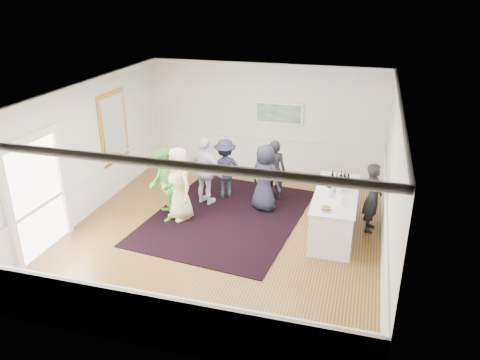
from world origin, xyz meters
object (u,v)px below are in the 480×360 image
(bartender, at_px, (373,198))
(guest_tan, at_px, (179,184))
(guest_dark_a, at_px, (225,168))
(guest_dark_b, at_px, (274,170))
(ice_bucket, at_px, (338,186))
(guest_lilac, at_px, (206,171))
(guest_navy, at_px, (265,178))
(serving_table, at_px, (335,213))
(nut_bowl, at_px, (326,209))
(guest_green, at_px, (164,184))

(bartender, distance_m, guest_tan, 4.48)
(guest_dark_a, distance_m, guest_dark_b, 1.28)
(guest_dark_b, bearing_deg, guest_tan, 40.57)
(bartender, bearing_deg, guest_dark_a, 80.85)
(bartender, distance_m, ice_bucket, 0.87)
(bartender, bearing_deg, guest_tan, 101.73)
(guest_lilac, distance_m, guest_navy, 1.52)
(guest_tan, bearing_deg, ice_bucket, 40.06)
(guest_tan, relative_size, guest_navy, 1.06)
(ice_bucket, bearing_deg, guest_navy, 160.77)
(serving_table, distance_m, nut_bowl, 1.10)
(guest_green, relative_size, guest_lilac, 1.01)
(guest_dark_a, bearing_deg, serving_table, 128.29)
(guest_dark_a, bearing_deg, nut_bowl, 113.13)
(guest_tan, xyz_separation_m, guest_green, (-0.34, -0.11, -0.01))
(guest_tan, bearing_deg, guest_lilac, 104.40)
(guest_lilac, height_order, guest_dark_b, guest_lilac)
(guest_navy, bearing_deg, guest_tan, 53.70)
(guest_green, height_order, guest_dark_b, guest_green)
(bartender, bearing_deg, guest_dark_b, 70.51)
(guest_dark_b, xyz_separation_m, guest_navy, (-0.10, -0.66, 0.04))
(guest_navy, height_order, ice_bucket, guest_navy)
(serving_table, height_order, guest_tan, guest_tan)
(bartender, distance_m, guest_green, 4.83)
(guest_green, height_order, guest_lilac, guest_green)
(bartender, xyz_separation_m, ice_bucket, (-0.78, -0.23, 0.30))
(guest_dark_b, bearing_deg, bartender, 156.47)
(nut_bowl, bearing_deg, guest_dark_b, 123.30)
(ice_bucket, bearing_deg, guest_dark_b, 142.87)
(serving_table, distance_m, bartender, 0.92)
(guest_navy, xyz_separation_m, nut_bowl, (1.66, -1.72, 0.19))
(bartender, height_order, nut_bowl, bartender)
(guest_navy, bearing_deg, bartender, -164.20)
(guest_green, xyz_separation_m, guest_dark_b, (2.29, 1.80, -0.08))
(serving_table, xyz_separation_m, guest_green, (-3.99, -0.37, 0.38))
(bartender, xyz_separation_m, guest_navy, (-2.58, 0.40, 0.04))
(serving_table, bearing_deg, guest_dark_a, 157.69)
(bartender, xyz_separation_m, guest_lilac, (-4.10, 0.32, 0.06))
(serving_table, relative_size, guest_lilac, 1.40)
(guest_green, bearing_deg, serving_table, 66.74)
(serving_table, bearing_deg, ice_bucket, 87.42)
(guest_tan, relative_size, guest_dark_a, 1.13)
(guest_dark_b, distance_m, nut_bowl, 2.86)
(serving_table, height_order, bartender, bartender)
(nut_bowl, bearing_deg, guest_dark_a, 142.53)
(guest_green, bearing_deg, nut_bowl, 52.83)
(guest_tan, bearing_deg, nut_bowl, 22.69)
(guest_tan, height_order, guest_lilac, guest_tan)
(guest_tan, bearing_deg, guest_navy, 62.89)
(serving_table, height_order, ice_bucket, ice_bucket)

